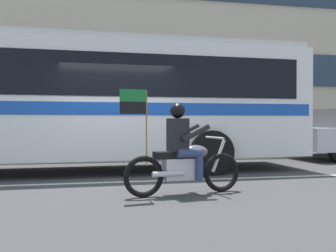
# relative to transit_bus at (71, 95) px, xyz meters

# --- Properties ---
(ground_plane) EXTENTS (60.00, 60.00, 0.00)m
(ground_plane) POSITION_rel_transit_bus_xyz_m (1.06, -1.19, -1.88)
(ground_plane) COLOR #3D3D3F
(sidewalk_curb) EXTENTS (28.00, 3.80, 0.15)m
(sidewalk_curb) POSITION_rel_transit_bus_xyz_m (1.06, 3.91, -1.81)
(sidewalk_curb) COLOR #A39E93
(sidewalk_curb) RESTS_ON ground_plane
(lane_center_stripe) EXTENTS (26.60, 0.14, 0.01)m
(lane_center_stripe) POSITION_rel_transit_bus_xyz_m (1.06, -1.79, -1.88)
(lane_center_stripe) COLOR silver
(lane_center_stripe) RESTS_ON ground_plane
(office_building_facade) EXTENTS (28.00, 0.89, 9.96)m
(office_building_facade) POSITION_rel_transit_bus_xyz_m (1.06, 6.19, 3.10)
(office_building_facade) COLOR #B2A893
(office_building_facade) RESTS_ON ground_plane
(transit_bus) EXTENTS (11.76, 2.96, 3.22)m
(transit_bus) POSITION_rel_transit_bus_xyz_m (0.00, 0.00, 0.00)
(transit_bus) COLOR white
(transit_bus) RESTS_ON ground_plane
(motorcycle_with_rider) EXTENTS (2.18, 0.71, 1.78)m
(motorcycle_with_rider) POSITION_rel_transit_bus_xyz_m (1.98, -3.38, -1.22)
(motorcycle_with_rider) COLOR black
(motorcycle_with_rider) RESTS_ON ground_plane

